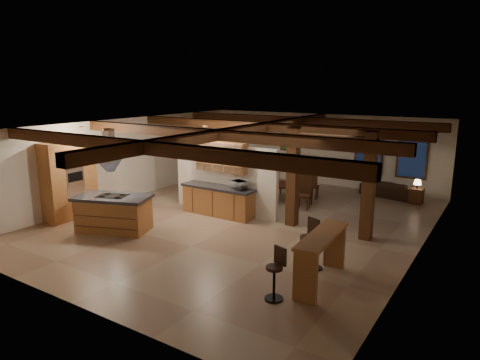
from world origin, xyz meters
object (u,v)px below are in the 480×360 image
(dining_table, at_px, (288,193))
(sofa, at_px, (389,189))
(bar_counter, at_px, (322,250))
(kitchen_island, at_px, (114,213))

(dining_table, relative_size, sofa, 0.89)
(dining_table, xyz_separation_m, sofa, (2.82, 2.65, -0.02))
(sofa, distance_m, bar_counter, 8.06)
(dining_table, height_order, bar_counter, bar_counter)
(kitchen_island, relative_size, dining_table, 1.30)
(sofa, relative_size, bar_counter, 0.96)
(bar_counter, bearing_deg, kitchen_island, -179.38)
(bar_counter, bearing_deg, sofa, 94.28)
(dining_table, bearing_deg, kitchen_island, -141.95)
(kitchen_island, bearing_deg, bar_counter, 0.62)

